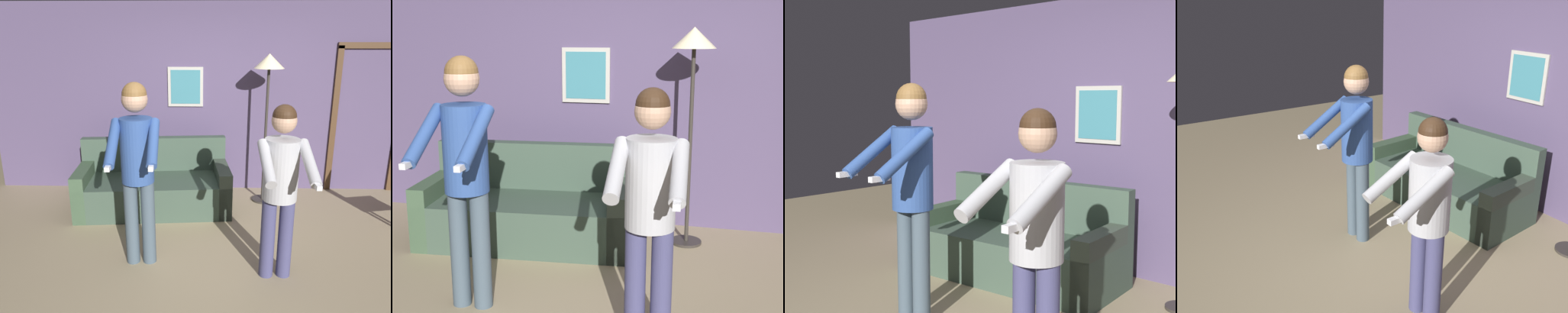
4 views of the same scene
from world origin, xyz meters
TOP-DOWN VIEW (x-y plane):
  - back_wall_assembly at (0.03, 2.16)m, footprint 6.40×0.10m
  - couch at (-0.83, 1.40)m, footprint 1.97×1.01m
  - person_standing_left at (-0.79, 0.11)m, footprint 0.46×0.68m
  - person_standing_right at (0.49, -0.09)m, footprint 0.45×0.64m

SIDE VIEW (x-z plane):
  - couch at x=-0.83m, z-range -0.16..0.71m
  - person_standing_right at x=0.49m, z-range 0.15..1.75m
  - person_standing_left at x=-0.79m, z-range 0.19..1.95m
  - back_wall_assembly at x=0.03m, z-range 0.00..2.60m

